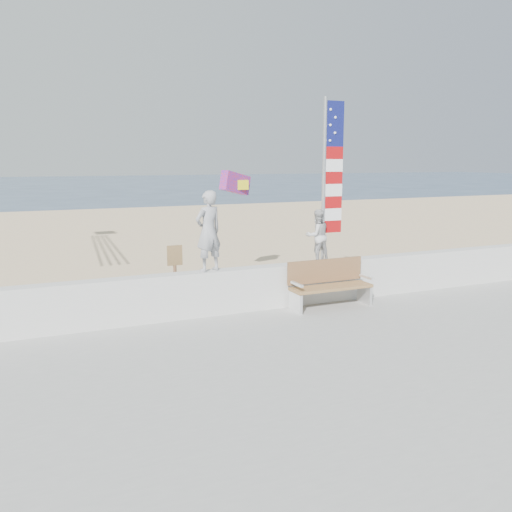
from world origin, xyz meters
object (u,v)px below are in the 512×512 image
object	(u,v)px
adult	(208,231)
bench	(329,283)
child	(317,236)
flag	(329,173)

from	to	relation	value
adult	bench	xyz separation A→B (m)	(2.53, -0.45, -1.20)
child	flag	xyz separation A→B (m)	(0.26, -0.00, 1.34)
child	flag	world-z (taller)	flag
bench	flag	bearing A→B (deg)	64.42
bench	flag	xyz separation A→B (m)	(0.22, 0.45, 2.30)
bench	flag	size ratio (longest dim) A/B	0.51
child	bench	distance (m)	1.07
adult	child	bearing A→B (deg)	162.40
child	bench	world-z (taller)	child
adult	bench	world-z (taller)	adult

